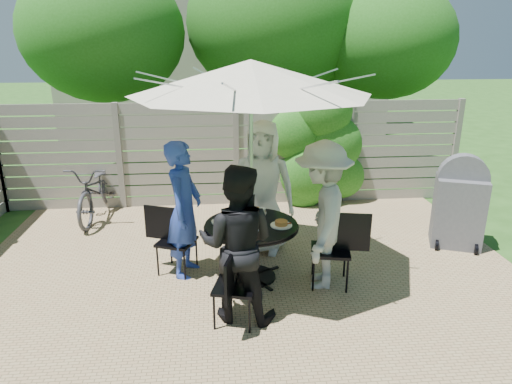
{
  "coord_description": "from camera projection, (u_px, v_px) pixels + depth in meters",
  "views": [
    {
      "loc": [
        -0.36,
        -4.78,
        2.81
      ],
      "look_at": [
        0.12,
        0.46,
        1.07
      ],
      "focal_mm": 32.0,
      "sensor_mm": 36.0,
      "label": 1
    }
  ],
  "objects": [
    {
      "name": "glass_front",
      "position": [
        256.0,
        227.0,
        5.17
      ],
      "size": [
        0.07,
        0.07,
        0.14
      ],
      "primitive_type": "cylinder",
      "color": "silver",
      "rests_on": "patio_table"
    },
    {
      "name": "chair_back",
      "position": [
        263.0,
        228.0,
        6.5
      ],
      "size": [
        0.56,
        0.7,
        0.91
      ],
      "rotation": [
        0.0,
        0.0,
        4.37
      ],
      "color": "black",
      "rests_on": "ground"
    },
    {
      "name": "coffee_cup",
      "position": [
        262.0,
        213.0,
        5.62
      ],
      "size": [
        0.08,
        0.08,
        0.12
      ],
      "primitive_type": "cylinder",
      "color": "#C6B293",
      "rests_on": "patio_table"
    },
    {
      "name": "glass_left",
      "position": [
        228.0,
        220.0,
        5.37
      ],
      "size": [
        0.07,
        0.07,
        0.14
      ],
      "primitive_type": "cylinder",
      "color": "silver",
      "rests_on": "patio_table"
    },
    {
      "name": "person_front",
      "position": [
        237.0,
        244.0,
        4.64
      ],
      "size": [
        0.95,
        0.82,
        1.68
      ],
      "primitive_type": "imported",
      "rotation": [
        0.0,
        0.0,
        2.88
      ],
      "color": "black",
      "rests_on": "ground"
    },
    {
      "name": "plate_front",
      "position": [
        246.0,
        234.0,
        5.1
      ],
      "size": [
        0.26,
        0.26,
        0.06
      ],
      "color": "white",
      "rests_on": "patio_table"
    },
    {
      "name": "chair_right",
      "position": [
        331.0,
        264.0,
        5.44
      ],
      "size": [
        0.71,
        0.53,
        0.94
      ],
      "rotation": [
        0.0,
        0.0,
        2.94
      ],
      "color": "black",
      "rests_on": "ground"
    },
    {
      "name": "backyard_envelope",
      "position": [
        227.0,
        48.0,
        14.35
      ],
      "size": [
        60.0,
        60.0,
        5.0
      ],
      "color": "#234916",
      "rests_on": "ground"
    },
    {
      "name": "bicycle",
      "position": [
        97.0,
        190.0,
        7.54
      ],
      "size": [
        0.75,
        1.85,
        0.95
      ],
      "primitive_type": "imported",
      "rotation": [
        0.0,
        0.0,
        -0.07
      ],
      "color": "#333338",
      "rests_on": "ground"
    },
    {
      "name": "umbrella",
      "position": [
        251.0,
        78.0,
        4.91
      ],
      "size": [
        3.31,
        3.31,
        2.63
      ],
      "rotation": [
        0.0,
        0.0,
        -0.26
      ],
      "color": "silver",
      "rests_on": "ground"
    },
    {
      "name": "plate_left",
      "position": [
        222.0,
        220.0,
        5.5
      ],
      "size": [
        0.26,
        0.26,
        0.06
      ],
      "color": "white",
      "rests_on": "patio_table"
    },
    {
      "name": "chair_front",
      "position": [
        235.0,
        301.0,
        4.69
      ],
      "size": [
        0.51,
        0.66,
        0.87
      ],
      "rotation": [
        0.0,
        0.0,
        1.32
      ],
      "color": "black",
      "rests_on": "ground"
    },
    {
      "name": "plate_right",
      "position": [
        281.0,
        224.0,
        5.39
      ],
      "size": [
        0.26,
        0.26,
        0.06
      ],
      "color": "white",
      "rests_on": "patio_table"
    },
    {
      "name": "syrup_jug",
      "position": [
        247.0,
        216.0,
        5.48
      ],
      "size": [
        0.09,
        0.09,
        0.16
      ],
      "primitive_type": "cylinder",
      "color": "#59280C",
      "rests_on": "patio_table"
    },
    {
      "name": "plate_back",
      "position": [
        256.0,
        211.0,
        5.78
      ],
      "size": [
        0.26,
        0.26,
        0.06
      ],
      "color": "white",
      "rests_on": "patio_table"
    },
    {
      "name": "glass_back",
      "position": [
        247.0,
        210.0,
        5.69
      ],
      "size": [
        0.07,
        0.07,
        0.14
      ],
      "primitive_type": "cylinder",
      "color": "silver",
      "rests_on": "patio_table"
    },
    {
      "name": "person_left",
      "position": [
        184.0,
        210.0,
        5.54
      ],
      "size": [
        0.56,
        0.71,
        1.72
      ],
      "primitive_type": "imported",
      "rotation": [
        0.0,
        0.0,
        7.6
      ],
      "color": "#2741AC",
      "rests_on": "ground"
    },
    {
      "name": "person_right",
      "position": [
        322.0,
        216.0,
        5.27
      ],
      "size": [
        0.93,
        1.27,
        1.77
      ],
      "primitive_type": "imported",
      "rotation": [
        0.0,
        0.0,
        4.46
      ],
      "color": "#AFADAA",
      "rests_on": "ground"
    },
    {
      "name": "chair_left",
      "position": [
        176.0,
        253.0,
        5.75
      ],
      "size": [
        0.67,
        0.55,
        0.87
      ],
      "rotation": [
        0.0,
        0.0,
        5.9
      ],
      "color": "black",
      "rests_on": "ground"
    },
    {
      "name": "patio_table",
      "position": [
        251.0,
        241.0,
        5.52
      ],
      "size": [
        1.36,
        1.36,
        0.73
      ],
      "rotation": [
        0.0,
        0.0,
        -0.26
      ],
      "color": "black",
      "rests_on": "ground"
    },
    {
      "name": "bbq_grill",
      "position": [
        459.0,
        205.0,
        6.41
      ],
      "size": [
        0.8,
        0.71,
        1.35
      ],
      "rotation": [
        0.0,
        0.0,
        -0.38
      ],
      "color": "#555559",
      "rests_on": "ground"
    },
    {
      "name": "person_back",
      "position": [
        262.0,
        188.0,
        6.17
      ],
      "size": [
        1.02,
        0.8,
        1.85
      ],
      "primitive_type": "imported",
      "rotation": [
        0.0,
        0.0,
        6.03
      ],
      "color": "silver",
      "rests_on": "ground"
    }
  ]
}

